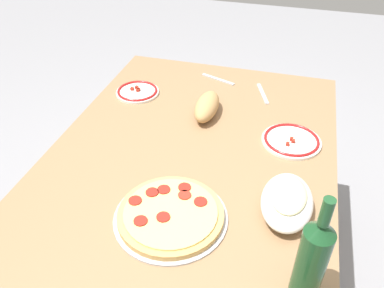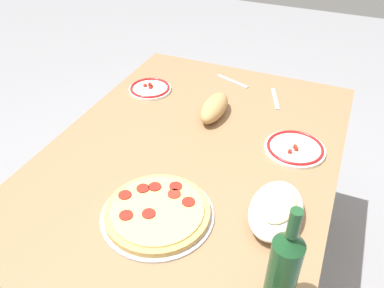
% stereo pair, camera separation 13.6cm
% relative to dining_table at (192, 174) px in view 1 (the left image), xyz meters
% --- Properties ---
extents(ground_plane, '(8.00, 8.00, 0.00)m').
position_rel_dining_table_xyz_m(ground_plane, '(0.00, 0.00, -0.64)').
color(ground_plane, gray).
rests_on(ground_plane, ground).
extents(dining_table, '(1.35, 0.98, 0.75)m').
position_rel_dining_table_xyz_m(dining_table, '(0.00, 0.00, 0.00)').
color(dining_table, '#93704C').
rests_on(dining_table, ground).
extents(pepperoni_pizza, '(0.33, 0.33, 0.03)m').
position_rel_dining_table_xyz_m(pepperoni_pizza, '(0.32, 0.03, 0.13)').
color(pepperoni_pizza, '#B7B7BC').
rests_on(pepperoni_pizza, dining_table).
extents(baked_pasta_dish, '(0.24, 0.15, 0.08)m').
position_rel_dining_table_xyz_m(baked_pasta_dish, '(0.20, 0.34, 0.15)').
color(baked_pasta_dish, white).
rests_on(baked_pasta_dish, dining_table).
extents(wine_bottle, '(0.07, 0.07, 0.31)m').
position_rel_dining_table_xyz_m(wine_bottle, '(0.45, 0.41, 0.24)').
color(wine_bottle, '#194723').
rests_on(wine_bottle, dining_table).
extents(side_plate_near, '(0.21, 0.21, 0.02)m').
position_rel_dining_table_xyz_m(side_plate_near, '(-0.15, 0.33, 0.12)').
color(side_plate_near, white).
rests_on(side_plate_near, dining_table).
extents(side_plate_far, '(0.19, 0.19, 0.02)m').
position_rel_dining_table_xyz_m(side_plate_far, '(-0.32, -0.34, 0.12)').
color(side_plate_far, white).
rests_on(side_plate_far, dining_table).
extents(bread_loaf, '(0.21, 0.09, 0.08)m').
position_rel_dining_table_xyz_m(bread_loaf, '(-0.24, -0.01, 0.15)').
color(bread_loaf, tan).
rests_on(bread_loaf, dining_table).
extents(fork_left, '(0.07, 0.16, 0.00)m').
position_rel_dining_table_xyz_m(fork_left, '(-0.54, -0.03, 0.11)').
color(fork_left, '#B7B7BC').
rests_on(fork_left, dining_table).
extents(fork_right, '(0.16, 0.07, 0.00)m').
position_rel_dining_table_xyz_m(fork_right, '(-0.46, 0.19, 0.11)').
color(fork_right, '#B7B7BC').
rests_on(fork_right, dining_table).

